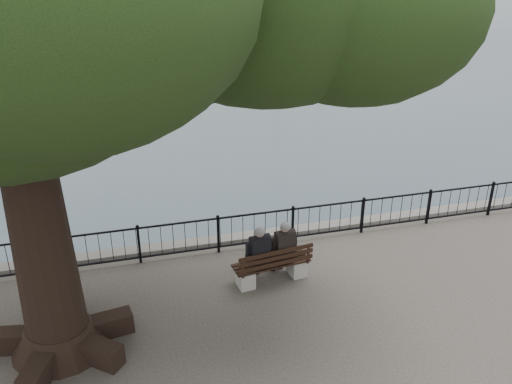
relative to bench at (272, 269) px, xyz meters
name	(u,v)px	position (x,y,z in m)	size (l,w,h in m)	color
harbor	(251,253)	(0.03, 2.11, -0.84)	(260.00, 260.00, 1.20)	#555351
railing	(256,228)	(0.03, 1.61, 0.22)	(22.06, 0.06, 1.00)	black
bench	(272,269)	(0.00, 0.00, 0.00)	(1.91, 0.79, 0.98)	gray
person_left	(257,256)	(-0.35, 0.06, 0.37)	(0.49, 0.81, 1.55)	black
person_right	(282,250)	(0.28, 0.14, 0.37)	(0.49, 0.81, 1.55)	black
sailboat_a	(4,142)	(-7.82, 13.65, -1.04)	(2.43, 5.74, 10.21)	white
sailboat_b	(95,84)	(-4.02, 22.14, -1.02)	(3.39, 5.82, 11.20)	white
sailboat_c	(278,80)	(6.32, 20.57, -1.03)	(2.87, 6.08, 11.04)	white
sailboat_d	(319,68)	(9.73, 22.76, -1.07)	(2.97, 4.77, 8.07)	white
sailboat_f	(156,42)	(0.61, 33.82, -1.03)	(2.03, 5.14, 10.09)	white
sailboat_g	(277,35)	(10.33, 34.04, -1.05)	(2.91, 5.40, 9.55)	white
sailboat_h	(103,31)	(-3.24, 39.37, -0.98)	(2.13, 5.91, 12.75)	white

